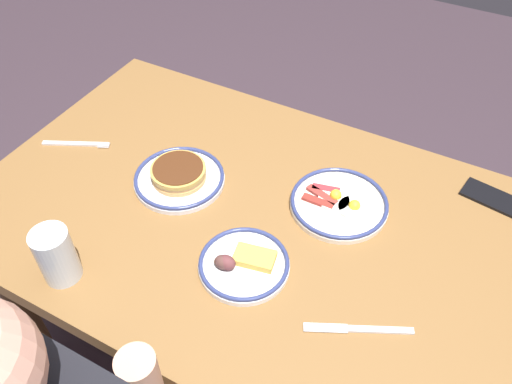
# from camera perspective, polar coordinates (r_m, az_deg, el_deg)

# --- Properties ---
(ground_plane) EXTENTS (6.00, 6.00, 0.00)m
(ground_plane) POSITION_cam_1_polar(r_m,az_deg,el_deg) (1.92, -0.58, -17.41)
(ground_plane) COLOR #362930
(dining_table) EXTENTS (1.39, 0.89, 0.74)m
(dining_table) POSITION_cam_1_polar(r_m,az_deg,el_deg) (1.37, -0.77, -4.86)
(dining_table) COLOR brown
(dining_table) RESTS_ON ground_plane
(plate_near_main) EXTENTS (0.25, 0.25, 0.04)m
(plate_near_main) POSITION_cam_1_polar(r_m,az_deg,el_deg) (1.32, 8.99, -1.21)
(plate_near_main) COLOR silver
(plate_near_main) RESTS_ON dining_table
(plate_center_pancakes) EXTENTS (0.21, 0.21, 0.05)m
(plate_center_pancakes) POSITION_cam_1_polar(r_m,az_deg,el_deg) (1.19, -1.43, -7.78)
(plate_center_pancakes) COLOR white
(plate_center_pancakes) RESTS_ON dining_table
(plate_far_companion) EXTENTS (0.24, 0.24, 0.05)m
(plate_far_companion) POSITION_cam_1_polar(r_m,az_deg,el_deg) (1.38, -8.34, 1.67)
(plate_far_companion) COLOR white
(plate_far_companion) RESTS_ON dining_table
(drinking_glass) EXTENTS (0.08, 0.08, 0.14)m
(drinking_glass) POSITION_cam_1_polar(r_m,az_deg,el_deg) (1.22, -20.77, -6.64)
(drinking_glass) COLOR silver
(drinking_glass) RESTS_ON dining_table
(cell_phone) EXTENTS (0.15, 0.09, 0.01)m
(cell_phone) POSITION_cam_1_polar(r_m,az_deg,el_deg) (1.46, 24.18, -0.56)
(cell_phone) COLOR black
(cell_phone) RESTS_ON dining_table
(fork_near) EXTENTS (0.18, 0.10, 0.01)m
(fork_near) POSITION_cam_1_polar(r_m,az_deg,el_deg) (1.57, -18.95, 4.87)
(fork_near) COLOR silver
(fork_near) RESTS_ON dining_table
(butter_knife) EXTENTS (0.21, 0.11, 0.01)m
(butter_knife) POSITION_cam_1_polar(r_m,az_deg,el_deg) (1.13, 11.03, -14.38)
(butter_knife) COLOR silver
(butter_knife) RESTS_ON dining_table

